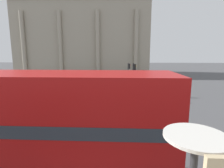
# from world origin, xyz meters

# --- Properties ---
(double_decker_bus) EXTENTS (11.17, 2.65, 4.39)m
(double_decker_bus) POSITION_xyz_m (-2.64, 4.34, 2.42)
(double_decker_bus) COLOR black
(double_decker_bus) RESTS_ON ground_plane
(cafe_dining_table) EXTENTS (0.60, 0.60, 0.73)m
(cafe_dining_table) POSITION_xyz_m (1.61, -0.35, 4.13)
(cafe_dining_table) COLOR #2D2D30
(cafe_dining_table) RESTS_ON cafe_floor_slab
(plaza_building_left) EXTENTS (31.91, 14.68, 17.32)m
(plaza_building_left) POSITION_xyz_m (-8.28, 44.11, 8.66)
(plaza_building_left) COLOR #A39984
(plaza_building_left) RESTS_ON ground_plane
(traffic_light_near) EXTENTS (0.42, 0.24, 3.90)m
(traffic_light_near) POSITION_xyz_m (2.41, 10.00, 2.54)
(traffic_light_near) COLOR black
(traffic_light_near) RESTS_ON ground_plane
(traffic_light_mid) EXTENTS (0.42, 0.24, 4.09)m
(traffic_light_mid) POSITION_xyz_m (2.35, 17.02, 2.66)
(traffic_light_mid) COLOR black
(traffic_light_mid) RESTS_ON ground_plane
(traffic_light_far) EXTENTS (0.42, 0.24, 3.80)m
(traffic_light_far) POSITION_xyz_m (2.06, 22.69, 2.48)
(traffic_light_far) COLOR black
(traffic_light_far) RESTS_ON ground_plane
(pedestrian_black) EXTENTS (0.32, 0.32, 1.60)m
(pedestrian_black) POSITION_xyz_m (-3.12, 10.63, 0.92)
(pedestrian_black) COLOR #282B33
(pedestrian_black) RESTS_ON ground_plane
(pedestrian_red) EXTENTS (0.32, 0.32, 1.79)m
(pedestrian_red) POSITION_xyz_m (7.49, 18.64, 1.04)
(pedestrian_red) COLOR #282B33
(pedestrian_red) RESTS_ON ground_plane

